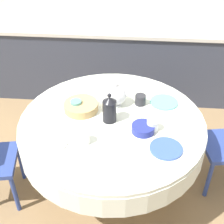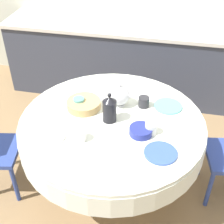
% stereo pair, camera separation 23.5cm
% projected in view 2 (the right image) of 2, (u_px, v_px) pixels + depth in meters
% --- Properties ---
extents(ground_plane, '(12.00, 12.00, 0.00)m').
position_uv_depth(ground_plane, '(112.00, 185.00, 2.86)').
color(ground_plane, '#8E704C').
extents(kitchen_counter, '(3.24, 0.64, 0.90)m').
position_uv_depth(kitchen_counter, '(139.00, 61.00, 3.83)').
color(kitchen_counter, '#383D4C').
rests_on(kitchen_counter, ground_plane).
extents(dining_table, '(1.44, 1.44, 0.76)m').
position_uv_depth(dining_table, '(112.00, 132.00, 2.47)').
color(dining_table, olive).
rests_on(dining_table, ground_plane).
extents(plate_near_left, '(0.23, 0.23, 0.01)m').
position_uv_depth(plate_near_left, '(49.00, 136.00, 2.24)').
color(plate_near_left, white).
rests_on(plate_near_left, dining_table).
extents(cup_near_left, '(0.09, 0.09, 0.09)m').
position_uv_depth(cup_near_left, '(80.00, 135.00, 2.20)').
color(cup_near_left, white).
rests_on(cup_near_left, dining_table).
extents(plate_near_right, '(0.23, 0.23, 0.01)m').
position_uv_depth(plate_near_right, '(161.00, 153.00, 2.10)').
color(plate_near_right, '#3856AD').
rests_on(plate_near_right, dining_table).
extents(cup_near_right, '(0.09, 0.09, 0.09)m').
position_uv_depth(cup_near_right, '(151.00, 128.00, 2.26)').
color(cup_near_right, white).
rests_on(cup_near_right, dining_table).
extents(plate_far_left, '(0.23, 0.23, 0.01)m').
position_uv_depth(plate_far_left, '(79.00, 91.00, 2.71)').
color(plate_far_left, white).
rests_on(plate_far_left, dining_table).
extents(cup_far_left, '(0.09, 0.09, 0.09)m').
position_uv_depth(cup_far_left, '(79.00, 103.00, 2.51)').
color(cup_far_left, '#5BA39E').
rests_on(cup_far_left, dining_table).
extents(plate_far_right, '(0.23, 0.23, 0.01)m').
position_uv_depth(plate_far_right, '(168.00, 106.00, 2.54)').
color(plate_far_right, '#60BCB7').
rests_on(plate_far_right, dining_table).
extents(cup_far_right, '(0.09, 0.09, 0.09)m').
position_uv_depth(cup_far_right, '(144.00, 102.00, 2.52)').
color(cup_far_right, '#28282D').
rests_on(cup_far_right, dining_table).
extents(coffee_carafe, '(0.11, 0.11, 0.25)m').
position_uv_depth(coffee_carafe, '(110.00, 109.00, 2.34)').
color(coffee_carafe, black).
rests_on(coffee_carafe, dining_table).
extents(teapot, '(0.23, 0.17, 0.21)m').
position_uv_depth(teapot, '(120.00, 95.00, 2.51)').
color(teapot, white).
rests_on(teapot, dining_table).
extents(bread_basket, '(0.27, 0.27, 0.06)m').
position_uv_depth(bread_basket, '(84.00, 104.00, 2.51)').
color(bread_basket, tan).
rests_on(bread_basket, dining_table).
extents(fruit_bowl, '(0.17, 0.17, 0.06)m').
position_uv_depth(fruit_bowl, '(141.00, 131.00, 2.26)').
color(fruit_bowl, navy).
rests_on(fruit_bowl, dining_table).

